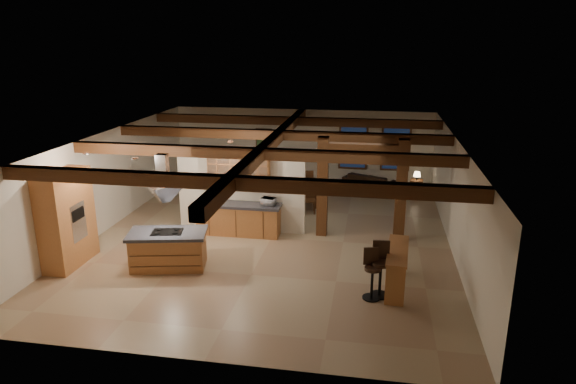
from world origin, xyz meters
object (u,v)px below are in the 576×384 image
kitchen_island (168,249)px  dining_table (289,197)px  bar_counter (397,262)px  sofa (370,181)px

kitchen_island → dining_table: bearing=67.8°
kitchen_island → dining_table: (2.15, 5.26, -0.14)m
kitchen_island → bar_counter: bar_counter is taller
dining_table → bar_counter: bearing=-78.1°
kitchen_island → bar_counter: bearing=-2.0°
dining_table → sofa: dining_table is taller
kitchen_island → dining_table: size_ratio=1.09×
bar_counter → kitchen_island: bearing=178.0°
sofa → bar_counter: bearing=119.2°
kitchen_island → bar_counter: (5.58, -0.19, 0.17)m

